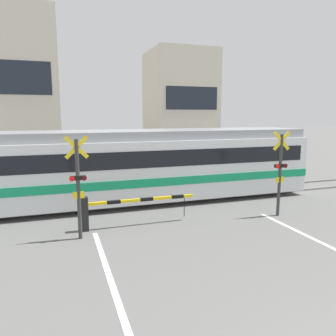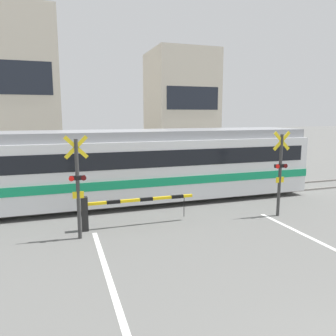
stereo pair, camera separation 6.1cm
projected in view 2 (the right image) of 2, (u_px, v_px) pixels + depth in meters
rail_track_near at (162, 203)px, 13.52m from camera, size 50.00×0.10×0.08m
rail_track_far at (153, 195)px, 14.86m from camera, size 50.00×0.10×0.08m
commuter_train at (114, 165)px, 13.36m from camera, size 16.77×2.98×2.99m
crossing_barrier_near at (115, 207)px, 10.54m from camera, size 3.74×0.20×1.10m
crossing_barrier_far at (185, 170)px, 17.39m from camera, size 3.74×0.20×1.10m
crossing_signal_left at (78, 183)px, 9.45m from camera, size 0.68×0.15×3.06m
crossing_signal_right at (280, 170)px, 11.64m from camera, size 0.68×0.15×3.06m
pedestrian at (114, 162)px, 18.50m from camera, size 0.38×0.22×1.66m
building_left_of_street at (18, 89)px, 24.08m from camera, size 5.92×5.59×10.97m
building_right_of_street at (180, 105)px, 28.26m from camera, size 5.15×5.59×8.90m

